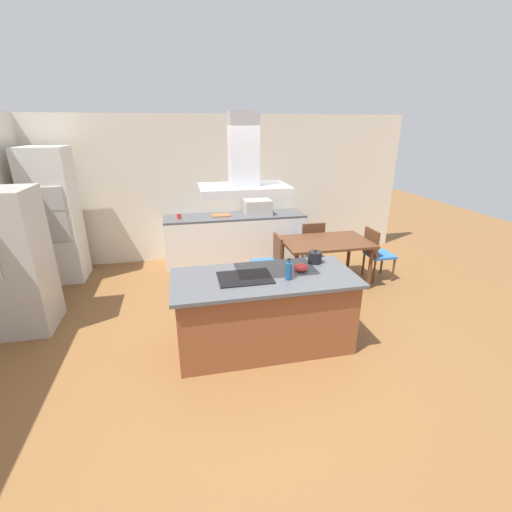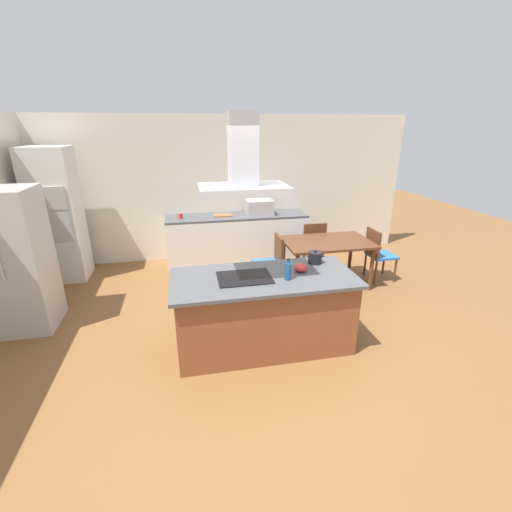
{
  "view_description": "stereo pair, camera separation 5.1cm",
  "coord_description": "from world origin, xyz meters",
  "px_view_note": "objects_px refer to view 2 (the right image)",
  "views": [
    {
      "loc": [
        -0.86,
        -3.5,
        2.5
      ],
      "look_at": [
        -0.01,
        0.4,
        1.0
      ],
      "focal_mm": 24.49,
      "sensor_mm": 36.0,
      "label": 1
    },
    {
      "loc": [
        -0.81,
        -3.52,
        2.5
      ],
      "look_at": [
        -0.01,
        0.4,
        1.0
      ],
      "focal_mm": 24.49,
      "sensor_mm": 36.0,
      "label": 2
    }
  ],
  "objects_px": {
    "cutting_board": "(223,215)",
    "range_hood": "(243,168)",
    "mixing_bowl": "(301,268)",
    "chair_facing_back_wall": "(312,243)",
    "refrigerator": "(12,262)",
    "countertop_microwave": "(259,207)",
    "cooktop": "(244,278)",
    "olive_oil_bottle": "(288,271)",
    "chair_at_left_end": "(272,259)",
    "coffee_mug_red": "(181,216)",
    "dining_table": "(327,246)",
    "chair_at_right_end": "(377,251)",
    "tea_kettle": "(315,258)",
    "wall_oven_stack": "(57,216)"
  },
  "relations": [
    {
      "from": "cutting_board",
      "to": "chair_at_right_end",
      "type": "xyz_separation_m",
      "value": [
        2.44,
        -1.43,
        -0.4
      ]
    },
    {
      "from": "olive_oil_bottle",
      "to": "chair_facing_back_wall",
      "type": "distance_m",
      "value": 2.62
    },
    {
      "from": "dining_table",
      "to": "chair_at_right_end",
      "type": "relative_size",
      "value": 1.57
    },
    {
      "from": "cooktop",
      "to": "range_hood",
      "type": "xyz_separation_m",
      "value": [
        0.0,
        0.0,
        1.2
      ]
    },
    {
      "from": "cutting_board",
      "to": "cooktop",
      "type": "bearing_deg",
      "value": -91.77
    },
    {
      "from": "refrigerator",
      "to": "mixing_bowl",
      "type": "bearing_deg",
      "value": -15.99
    },
    {
      "from": "tea_kettle",
      "to": "chair_facing_back_wall",
      "type": "distance_m",
      "value": 2.06
    },
    {
      "from": "mixing_bowl",
      "to": "chair_facing_back_wall",
      "type": "height_order",
      "value": "mixing_bowl"
    },
    {
      "from": "tea_kettle",
      "to": "chair_at_right_end",
      "type": "bearing_deg",
      "value": 37.43
    },
    {
      "from": "cooktop",
      "to": "refrigerator",
      "type": "xyz_separation_m",
      "value": [
        -2.76,
        1.04,
        0.0
      ]
    },
    {
      "from": "tea_kettle",
      "to": "dining_table",
      "type": "bearing_deg",
      "value": 60.8
    },
    {
      "from": "cooktop",
      "to": "olive_oil_bottle",
      "type": "relative_size",
      "value": 2.44
    },
    {
      "from": "chair_at_right_end",
      "to": "cooktop",
      "type": "bearing_deg",
      "value": -149.4
    },
    {
      "from": "dining_table",
      "to": "chair_at_right_end",
      "type": "xyz_separation_m",
      "value": [
        0.92,
        0.0,
        -0.16
      ]
    },
    {
      "from": "coffee_mug_red",
      "to": "dining_table",
      "type": "bearing_deg",
      "value": -30.81
    },
    {
      "from": "chair_facing_back_wall",
      "to": "mixing_bowl",
      "type": "bearing_deg",
      "value": -114.07
    },
    {
      "from": "range_hood",
      "to": "chair_at_right_end",
      "type": "bearing_deg",
      "value": 30.6
    },
    {
      "from": "wall_oven_stack",
      "to": "chair_facing_back_wall",
      "type": "bearing_deg",
      "value": -6.42
    },
    {
      "from": "countertop_microwave",
      "to": "wall_oven_stack",
      "type": "distance_m",
      "value": 3.47
    },
    {
      "from": "refrigerator",
      "to": "dining_table",
      "type": "relative_size",
      "value": 1.3
    },
    {
      "from": "tea_kettle",
      "to": "chair_facing_back_wall",
      "type": "xyz_separation_m",
      "value": [
        0.68,
        1.89,
        -0.46
      ]
    },
    {
      "from": "cooktop",
      "to": "refrigerator",
      "type": "bearing_deg",
      "value": 159.27
    },
    {
      "from": "cooktop",
      "to": "cutting_board",
      "type": "bearing_deg",
      "value": 88.23
    },
    {
      "from": "mixing_bowl",
      "to": "chair_at_right_end",
      "type": "relative_size",
      "value": 0.18
    },
    {
      "from": "cooktop",
      "to": "refrigerator",
      "type": "relative_size",
      "value": 0.33
    },
    {
      "from": "refrigerator",
      "to": "dining_table",
      "type": "xyz_separation_m",
      "value": [
        4.37,
        0.45,
        -0.24
      ]
    },
    {
      "from": "coffee_mug_red",
      "to": "wall_oven_stack",
      "type": "height_order",
      "value": "wall_oven_stack"
    },
    {
      "from": "cooktop",
      "to": "chair_at_right_end",
      "type": "xyz_separation_m",
      "value": [
        2.53,
        1.5,
        -0.4
      ]
    },
    {
      "from": "tea_kettle",
      "to": "coffee_mug_red",
      "type": "relative_size",
      "value": 2.45
    },
    {
      "from": "cooktop",
      "to": "chair_at_left_end",
      "type": "bearing_deg",
      "value": 64.88
    },
    {
      "from": "coffee_mug_red",
      "to": "dining_table",
      "type": "height_order",
      "value": "coffee_mug_red"
    },
    {
      "from": "refrigerator",
      "to": "countertop_microwave",
      "type": "bearing_deg",
      "value": 27.39
    },
    {
      "from": "tea_kettle",
      "to": "range_hood",
      "type": "height_order",
      "value": "range_hood"
    },
    {
      "from": "refrigerator",
      "to": "chair_facing_back_wall",
      "type": "relative_size",
      "value": 2.04
    },
    {
      "from": "chair_facing_back_wall",
      "to": "chair_at_left_end",
      "type": "bearing_deg",
      "value": -143.99
    },
    {
      "from": "mixing_bowl",
      "to": "refrigerator",
      "type": "distance_m",
      "value": 3.57
    },
    {
      "from": "chair_at_right_end",
      "to": "chair_at_left_end",
      "type": "relative_size",
      "value": 1.0
    },
    {
      "from": "cutting_board",
      "to": "range_hood",
      "type": "distance_m",
      "value": 3.16
    },
    {
      "from": "tea_kettle",
      "to": "chair_facing_back_wall",
      "type": "height_order",
      "value": "tea_kettle"
    },
    {
      "from": "cooktop",
      "to": "wall_oven_stack",
      "type": "relative_size",
      "value": 0.27
    },
    {
      "from": "refrigerator",
      "to": "tea_kettle",
      "type": "bearing_deg",
      "value": -11.79
    },
    {
      "from": "dining_table",
      "to": "chair_at_left_end",
      "type": "relative_size",
      "value": 1.57
    },
    {
      "from": "tea_kettle",
      "to": "chair_facing_back_wall",
      "type": "bearing_deg",
      "value": 70.09
    },
    {
      "from": "olive_oil_bottle",
      "to": "dining_table",
      "type": "relative_size",
      "value": 0.18
    },
    {
      "from": "chair_at_right_end",
      "to": "chair_at_left_end",
      "type": "distance_m",
      "value": 1.83
    },
    {
      "from": "olive_oil_bottle",
      "to": "coffee_mug_red",
      "type": "relative_size",
      "value": 2.73
    },
    {
      "from": "chair_facing_back_wall",
      "to": "chair_at_left_end",
      "type": "relative_size",
      "value": 1.0
    },
    {
      "from": "cooktop",
      "to": "range_hood",
      "type": "bearing_deg",
      "value": 0.0
    },
    {
      "from": "cutting_board",
      "to": "chair_facing_back_wall",
      "type": "bearing_deg",
      "value": -26.68
    },
    {
      "from": "mixing_bowl",
      "to": "range_hood",
      "type": "xyz_separation_m",
      "value": [
        -0.68,
        -0.06,
        1.16
      ]
    }
  ]
}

